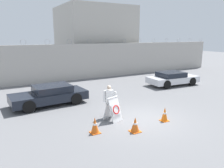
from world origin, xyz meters
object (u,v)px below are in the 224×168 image
traffic_cone_far (135,125)px  parked_car_far_side (172,78)px  parked_car_front_coupe (50,95)px  traffic_cone_near (95,125)px  barricade_sign (113,109)px  security_guard (109,100)px  traffic_cone_mid (165,114)px

traffic_cone_far → parked_car_far_side: (8.07, 6.01, 0.26)m
parked_car_front_coupe → traffic_cone_near: bearing=94.3°
barricade_sign → parked_car_front_coupe: bearing=99.3°
barricade_sign → parked_car_front_coupe: 4.61m
traffic_cone_near → parked_car_far_side: bearing=28.6°
security_guard → parked_car_front_coupe: 4.16m
barricade_sign → traffic_cone_mid: (2.14, -1.31, -0.24)m
traffic_cone_mid → parked_car_front_coupe: (-4.24, 5.42, 0.26)m
barricade_sign → traffic_cone_near: bearing=-166.0°
barricade_sign → traffic_cone_far: size_ratio=1.79×
security_guard → traffic_cone_near: size_ratio=2.35×
security_guard → parked_car_far_side: security_guard is taller
barricade_sign → traffic_cone_mid: barricade_sign is taller
barricade_sign → parked_car_front_coupe: barricade_sign is taller
barricade_sign → parked_car_front_coupe: size_ratio=0.26×
barricade_sign → security_guard: 0.65m
barricade_sign → traffic_cone_far: 1.65m
traffic_cone_near → traffic_cone_mid: size_ratio=1.01×
traffic_cone_mid → traffic_cone_far: (-1.98, -0.31, -0.02)m
barricade_sign → traffic_cone_mid: 2.52m
parked_car_front_coupe → security_guard: bearing=117.8°
security_guard → traffic_cone_far: security_guard is taller
barricade_sign → traffic_cone_near: barricade_sign is taller
traffic_cone_mid → traffic_cone_far: traffic_cone_mid is taller
security_guard → traffic_cone_far: 2.26m
barricade_sign → security_guard: (0.06, 0.57, 0.32)m
barricade_sign → traffic_cone_mid: size_ratio=1.70×
traffic_cone_far → barricade_sign: bearing=95.7°
traffic_cone_far → parked_car_far_side: bearing=36.7°
security_guard → traffic_cone_mid: (2.08, -1.87, -0.57)m
traffic_cone_far → parked_car_front_coupe: size_ratio=0.15×
traffic_cone_near → traffic_cone_far: (1.58, -0.75, -0.02)m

